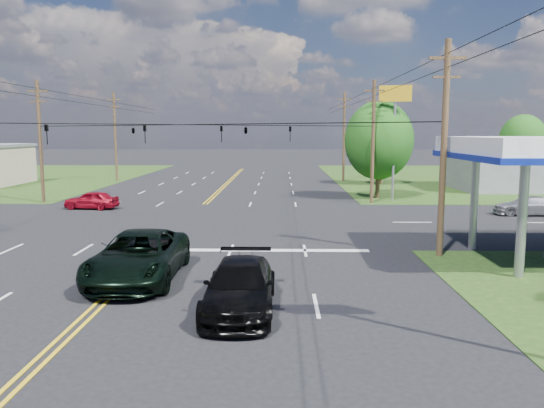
{
  "coord_description": "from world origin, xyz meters",
  "views": [
    {
      "loc": [
        5.85,
        -20.44,
        5.55
      ],
      "look_at": [
        5.41,
        6.0,
        1.95
      ],
      "focal_mm": 35.0,
      "sensor_mm": 36.0,
      "label": 1
    }
  ],
  "objects_px": {
    "pole_se": "(444,147)",
    "pickup_dkgreen": "(139,256)",
    "tree_right_b": "(381,145)",
    "pole_right_far": "(344,136)",
    "pole_left_far": "(115,136)",
    "tree_right_a": "(379,140)",
    "tree_far_r": "(523,141)",
    "suv_black": "(240,287)",
    "pole_ne": "(373,140)",
    "pole_nw": "(40,140)",
    "retail_ne": "(526,166)"
  },
  "relations": [
    {
      "from": "pole_se",
      "to": "pole_ne",
      "type": "height_order",
      "value": "same"
    },
    {
      "from": "tree_right_b",
      "to": "tree_right_a",
      "type": "bearing_deg",
      "value": -101.77
    },
    {
      "from": "pickup_dkgreen",
      "to": "suv_black",
      "type": "xyz_separation_m",
      "value": [
        4.09,
        -3.4,
        -0.14
      ]
    },
    {
      "from": "pole_se",
      "to": "tree_right_a",
      "type": "xyz_separation_m",
      "value": [
        1.0,
        21.0,
        -0.05
      ]
    },
    {
      "from": "retail_ne",
      "to": "tree_far_r",
      "type": "xyz_separation_m",
      "value": [
        4.0,
        10.0,
        2.34
      ]
    },
    {
      "from": "pole_left_far",
      "to": "tree_right_a",
      "type": "bearing_deg",
      "value": -30.65
    },
    {
      "from": "suv_black",
      "to": "pole_right_far",
      "type": "bearing_deg",
      "value": 79.85
    },
    {
      "from": "pole_left_far",
      "to": "pole_se",
      "type": "bearing_deg",
      "value": -54.9
    },
    {
      "from": "pole_right_far",
      "to": "tree_far_r",
      "type": "bearing_deg",
      "value": 5.44
    },
    {
      "from": "pole_se",
      "to": "pole_left_far",
      "type": "xyz_separation_m",
      "value": [
        -26.0,
        37.0,
        0.25
      ]
    },
    {
      "from": "retail_ne",
      "to": "pickup_dkgreen",
      "type": "bearing_deg",
      "value": -131.77
    },
    {
      "from": "pole_nw",
      "to": "tree_far_r",
      "type": "height_order",
      "value": "pole_nw"
    },
    {
      "from": "retail_ne",
      "to": "pole_left_far",
      "type": "relative_size",
      "value": 1.4
    },
    {
      "from": "tree_right_a",
      "to": "suv_black",
      "type": "xyz_separation_m",
      "value": [
        -9.41,
        -28.43,
        -4.11
      ]
    },
    {
      "from": "pickup_dkgreen",
      "to": "pole_ne",
      "type": "bearing_deg",
      "value": 59.93
    },
    {
      "from": "pole_nw",
      "to": "tree_right_b",
      "type": "bearing_deg",
      "value": 26.95
    },
    {
      "from": "pole_se",
      "to": "suv_black",
      "type": "distance_m",
      "value": 11.97
    },
    {
      "from": "tree_right_a",
      "to": "tree_far_r",
      "type": "relative_size",
      "value": 1.07
    },
    {
      "from": "retail_ne",
      "to": "suv_black",
      "type": "relative_size",
      "value": 2.66
    },
    {
      "from": "pole_left_far",
      "to": "pole_right_far",
      "type": "distance_m",
      "value": 26.0
    },
    {
      "from": "tree_far_r",
      "to": "pickup_dkgreen",
      "type": "distance_m",
      "value": 54.65
    },
    {
      "from": "pole_ne",
      "to": "retail_ne",
      "type": "bearing_deg",
      "value": 32.91
    },
    {
      "from": "pole_ne",
      "to": "pole_nw",
      "type": "bearing_deg",
      "value": 180.0
    },
    {
      "from": "pickup_dkgreen",
      "to": "suv_black",
      "type": "distance_m",
      "value": 5.32
    },
    {
      "from": "pole_right_far",
      "to": "pole_se",
      "type": "bearing_deg",
      "value": -90.0
    },
    {
      "from": "pole_se",
      "to": "pickup_dkgreen",
      "type": "distance_m",
      "value": 13.73
    },
    {
      "from": "retail_ne",
      "to": "pole_nw",
      "type": "height_order",
      "value": "pole_nw"
    },
    {
      "from": "tree_right_a",
      "to": "tree_right_b",
      "type": "height_order",
      "value": "tree_right_a"
    },
    {
      "from": "pole_ne",
      "to": "pole_right_far",
      "type": "relative_size",
      "value": 0.95
    },
    {
      "from": "pole_left_far",
      "to": "suv_black",
      "type": "relative_size",
      "value": 1.9
    },
    {
      "from": "pole_right_far",
      "to": "pole_left_far",
      "type": "bearing_deg",
      "value": 180.0
    },
    {
      "from": "pole_right_far",
      "to": "tree_right_a",
      "type": "distance_m",
      "value": 16.03
    },
    {
      "from": "pole_se",
      "to": "tree_right_a",
      "type": "relative_size",
      "value": 1.16
    },
    {
      "from": "pole_ne",
      "to": "tree_far_r",
      "type": "xyz_separation_m",
      "value": [
        21.0,
        21.0,
        -0.37
      ]
    },
    {
      "from": "tree_right_a",
      "to": "pole_ne",
      "type": "bearing_deg",
      "value": -108.43
    },
    {
      "from": "pole_right_far",
      "to": "tree_right_b",
      "type": "relative_size",
      "value": 1.41
    },
    {
      "from": "retail_ne",
      "to": "tree_right_b",
      "type": "bearing_deg",
      "value": 163.5
    },
    {
      "from": "pole_ne",
      "to": "suv_black",
      "type": "xyz_separation_m",
      "value": [
        -8.41,
        -25.43,
        -4.15
      ]
    },
    {
      "from": "pole_nw",
      "to": "pole_right_far",
      "type": "xyz_separation_m",
      "value": [
        26.0,
        19.0,
        0.25
      ]
    },
    {
      "from": "tree_far_r",
      "to": "pole_se",
      "type": "bearing_deg",
      "value": -118.3
    },
    {
      "from": "tree_far_r",
      "to": "pole_left_far",
      "type": "bearing_deg",
      "value": -177.56
    },
    {
      "from": "tree_far_r",
      "to": "suv_black",
      "type": "xyz_separation_m",
      "value": [
        -29.41,
        -46.43,
        -3.78
      ]
    },
    {
      "from": "pole_ne",
      "to": "pole_left_far",
      "type": "xyz_separation_m",
      "value": [
        -26.0,
        19.0,
        0.25
      ]
    },
    {
      "from": "tree_right_a",
      "to": "pole_left_far",
      "type": "bearing_deg",
      "value": 149.35
    },
    {
      "from": "pole_nw",
      "to": "pickup_dkgreen",
      "type": "relative_size",
      "value": 1.46
    },
    {
      "from": "pole_se",
      "to": "pole_nw",
      "type": "relative_size",
      "value": 1.0
    },
    {
      "from": "pole_ne",
      "to": "pole_right_far",
      "type": "distance_m",
      "value": 19.0
    },
    {
      "from": "tree_right_b",
      "to": "pole_right_far",
      "type": "bearing_deg",
      "value": 131.19
    },
    {
      "from": "pole_left_far",
      "to": "pickup_dkgreen",
      "type": "height_order",
      "value": "pole_left_far"
    },
    {
      "from": "pole_left_far",
      "to": "pickup_dkgreen",
      "type": "xyz_separation_m",
      "value": [
        13.5,
        -41.03,
        -4.27
      ]
    }
  ]
}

